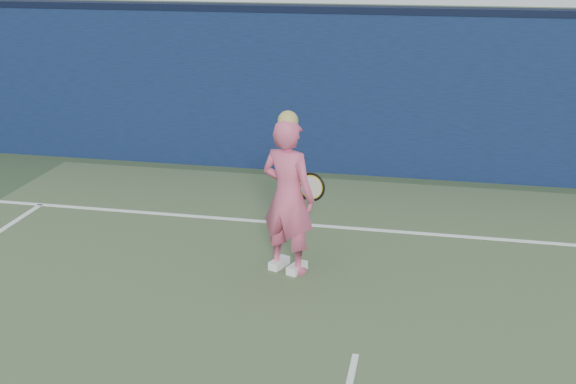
# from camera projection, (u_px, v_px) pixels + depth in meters

# --- Properties ---
(backstop_wall) EXTENTS (24.00, 0.40, 2.50)m
(backstop_wall) POSITION_uv_depth(u_px,v_px,m) (399.00, 97.00, 11.16)
(backstop_wall) COLOR #0C1934
(backstop_wall) RESTS_ON ground
(wall_cap) EXTENTS (24.00, 0.42, 0.10)m
(wall_cap) POSITION_uv_depth(u_px,v_px,m) (403.00, 10.00, 10.73)
(wall_cap) COLOR black
(wall_cap) RESTS_ON backstop_wall
(player) EXTENTS (0.75, 0.62, 1.84)m
(player) POSITION_uv_depth(u_px,v_px,m) (288.00, 196.00, 7.88)
(player) COLOR #D15176
(player) RESTS_ON ground
(racket) EXTENTS (0.58, 0.32, 0.34)m
(racket) POSITION_uv_depth(u_px,v_px,m) (309.00, 187.00, 8.21)
(racket) COLOR black
(racket) RESTS_ON ground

